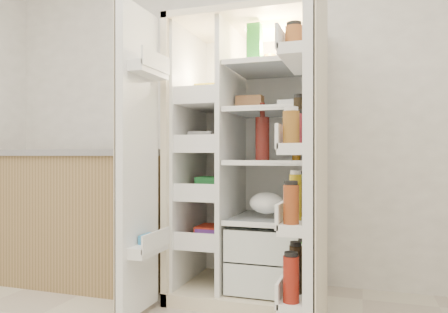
% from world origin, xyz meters
% --- Properties ---
extents(wall_back, '(4.00, 0.02, 2.70)m').
position_xyz_m(wall_back, '(0.00, 2.00, 1.35)').
color(wall_back, white).
rests_on(wall_back, floor).
extents(refrigerator, '(0.92, 0.70, 1.80)m').
position_xyz_m(refrigerator, '(0.20, 1.65, 0.74)').
color(refrigerator, beige).
rests_on(refrigerator, floor).
extents(freezer_door, '(0.15, 0.40, 1.72)m').
position_xyz_m(freezer_door, '(-0.32, 1.05, 0.89)').
color(freezer_door, white).
rests_on(freezer_door, floor).
extents(fridge_door, '(0.17, 0.58, 1.72)m').
position_xyz_m(fridge_door, '(0.66, 0.96, 0.87)').
color(fridge_door, white).
rests_on(fridge_door, floor).
extents(kitchen_counter, '(1.33, 0.71, 0.96)m').
position_xyz_m(kitchen_counter, '(-1.05, 1.60, 0.48)').
color(kitchen_counter, '#9E7F4F').
rests_on(kitchen_counter, floor).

